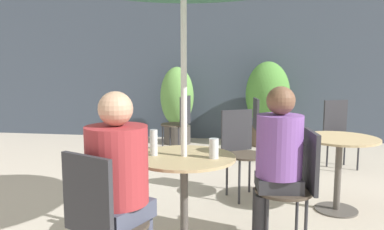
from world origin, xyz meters
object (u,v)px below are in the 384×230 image
bistro_chair_2 (262,123)px  seated_person_0 (119,176)px  potted_plant_1 (267,100)px  bistro_chair_4 (339,127)px  beer_glass_1 (214,148)px  cafe_table_far (339,156)px  beer_glass_0 (154,143)px  bistro_chair_0 (101,215)px  bistro_chair_1 (297,179)px  potted_plant_0 (177,103)px  cafe_table_near (184,177)px  bistro_chair_3 (180,119)px  seated_person_1 (277,154)px  bistro_chair_5 (241,145)px

bistro_chair_2 → seated_person_0: size_ratio=0.74×
seated_person_0 → potted_plant_1: potted_plant_1 is taller
bistro_chair_4 → beer_glass_1: size_ratio=6.24×
cafe_table_far → beer_glass_0: size_ratio=3.66×
bistro_chair_0 → bistro_chair_1: same height
cafe_table_far → beer_glass_0: bearing=-148.9°
beer_glass_0 → potted_plant_0: potted_plant_0 is taller
cafe_table_near → potted_plant_0: size_ratio=0.57×
cafe_table_near → bistro_chair_0: 0.82m
cafe_table_far → potted_plant_0: potted_plant_0 is taller
bistro_chair_3 → beer_glass_1: bistro_chair_3 is taller
bistro_chair_4 → bistro_chair_1: bearing=-132.9°
seated_person_1 → potted_plant_1: 3.71m
beer_glass_1 → cafe_table_far: bearing=41.2°
cafe_table_far → bistro_chair_0: bistro_chair_0 is taller
bistro_chair_0 → potted_plant_1: potted_plant_1 is taller
bistro_chair_1 → potted_plant_1: bearing=174.9°
cafe_table_near → seated_person_1: (0.67, 0.06, 0.18)m
bistro_chair_1 → seated_person_1: bearing=-90.0°
cafe_table_far → bistro_chair_3: bistro_chair_3 is taller
seated_person_0 → potted_plant_1: 4.52m
cafe_table_near → bistro_chair_5: size_ratio=0.85×
bistro_chair_0 → bistro_chair_1: 1.42m
potted_plant_0 → potted_plant_1: size_ratio=0.94×
bistro_chair_2 → beer_glass_0: 2.90m
potted_plant_0 → seated_person_1: bearing=-68.8°
cafe_table_far → bistro_chair_5: 0.96m
potted_plant_0 → potted_plant_1: (1.54, 0.05, 0.07)m
bistro_chair_2 → bistro_chair_3: size_ratio=1.00×
bistro_chair_3 → seated_person_1: size_ratio=0.74×
seated_person_0 → beer_glass_0: size_ratio=6.34×
bistro_chair_2 → seated_person_1: size_ratio=0.74×
bistro_chair_1 → seated_person_0: seated_person_0 is taller
bistro_chair_0 → potted_plant_0: potted_plant_0 is taller
bistro_chair_5 → seated_person_1: 1.19m
cafe_table_far → beer_glass_1: 1.46m
bistro_chair_1 → bistro_chair_4: size_ratio=1.00×
bistro_chair_2 → bistro_chair_4: size_ratio=1.00×
beer_glass_1 → potted_plant_0: 3.88m
seated_person_0 → beer_glass_1: 0.76m
seated_person_0 → seated_person_1: (0.95, 0.68, 0.01)m
cafe_table_far → bistro_chair_0: (-1.64, -1.66, 0.01)m
bistro_chair_1 → bistro_chair_5: (-0.43, 1.13, 0.00)m
bistro_chair_0 → seated_person_0: 0.23m
beer_glass_1 → bistro_chair_2: bearing=80.8°
bistro_chair_2 → potted_plant_1: (0.12, 1.04, 0.24)m
bistro_chair_3 → bistro_chair_5: size_ratio=1.00×
cafe_table_near → bistro_chair_1: bearing=5.5°
bistro_chair_5 → cafe_table_far: bearing=-48.0°
bistro_chair_3 → potted_plant_1: (1.36, 0.82, 0.24)m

